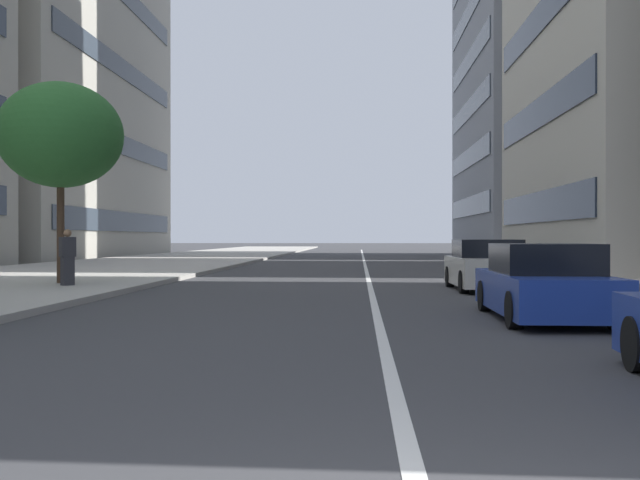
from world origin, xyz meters
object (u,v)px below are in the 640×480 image
at_px(car_approaching_light, 487,267).
at_px(car_following_behind, 544,284).
at_px(street_tree_far_plaza, 60,135).
at_px(pedestrian_on_plaza, 68,257).

bearing_deg(car_approaching_light, car_following_behind, 177.27).
distance_m(street_tree_far_plaza, pedestrian_on_plaza, 3.78).
bearing_deg(pedestrian_on_plaza, car_approaching_light, 48.88).
height_order(car_following_behind, car_approaching_light, car_approaching_light).
height_order(car_approaching_light, street_tree_far_plaza, street_tree_far_plaza).
relative_size(car_following_behind, pedestrian_on_plaza, 2.89).
distance_m(car_following_behind, pedestrian_on_plaza, 13.39).
height_order(car_following_behind, pedestrian_on_plaza, pedestrian_on_plaza).
xyz_separation_m(street_tree_far_plaza, pedestrian_on_plaza, (-1.07, -0.63, -3.57)).
bearing_deg(car_following_behind, car_approaching_light, -1.54).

